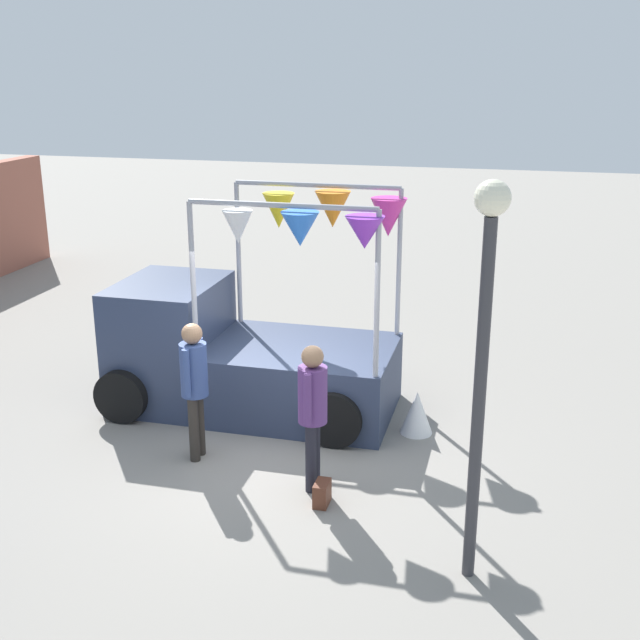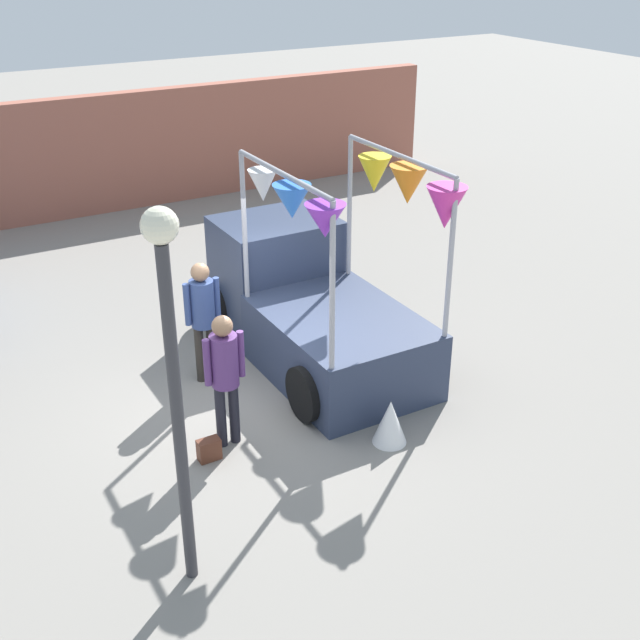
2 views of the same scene
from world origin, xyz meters
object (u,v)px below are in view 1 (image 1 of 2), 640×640
(street_lamp, at_px, (484,331))
(person_vendor, at_px, (194,377))
(person_customer, at_px, (313,403))
(handbag, at_px, (322,493))
(folded_kite_bundle_white, at_px, (417,412))
(vendor_truck, at_px, (235,348))

(street_lamp, bearing_deg, person_vendor, 65.17)
(person_customer, distance_m, handbag, 1.03)
(person_customer, relative_size, folded_kite_bundle_white, 2.98)
(person_vendor, bearing_deg, street_lamp, -114.83)
(person_vendor, distance_m, handbag, 2.18)
(person_vendor, relative_size, handbag, 6.42)
(vendor_truck, xyz_separation_m, folded_kite_bundle_white, (-0.31, -2.70, -0.58))
(street_lamp, bearing_deg, folded_kite_bundle_white, 16.99)
(person_vendor, bearing_deg, folded_kite_bundle_white, -61.87)
(vendor_truck, xyz_separation_m, street_lamp, (-3.34, -3.63, 1.66))
(person_vendor, bearing_deg, vendor_truck, 3.01)
(person_vendor, bearing_deg, handbag, -111.81)
(handbag, distance_m, folded_kite_bundle_white, 2.27)
(person_customer, height_order, street_lamp, street_lamp)
(vendor_truck, relative_size, street_lamp, 1.07)
(vendor_truck, height_order, person_customer, vendor_truck)
(person_customer, xyz_separation_m, street_lamp, (-1.26, -1.92, 1.45))
(street_lamp, bearing_deg, person_customer, 56.72)
(street_lamp, height_order, folded_kite_bundle_white, street_lamp)
(person_customer, height_order, person_vendor, person_vendor)
(vendor_truck, relative_size, folded_kite_bundle_white, 6.90)
(handbag, xyz_separation_m, street_lamp, (-0.91, -1.72, 2.40))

